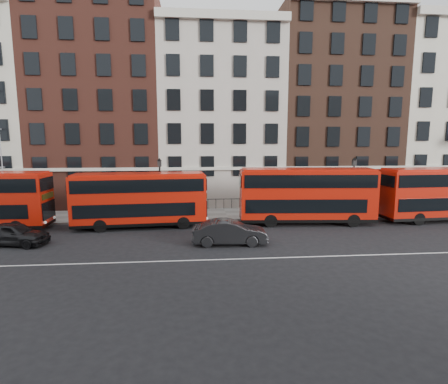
{
  "coord_description": "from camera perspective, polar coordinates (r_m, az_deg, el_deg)",
  "views": [
    {
      "loc": [
        -3.08,
        -21.8,
        7.02
      ],
      "look_at": [
        -0.67,
        5.0,
        3.0
      ],
      "focal_mm": 28.0,
      "sensor_mm": 36.0,
      "label": 1
    }
  ],
  "objects": [
    {
      "name": "ground",
      "position": [
        23.11,
        2.81,
        -9.2
      ],
      "size": [
        120.0,
        120.0,
        0.0
      ],
      "primitive_type": "plane",
      "color": "black",
      "rests_on": "ground"
    },
    {
      "name": "pavement",
      "position": [
        33.18,
        0.31,
        -3.58
      ],
      "size": [
        80.0,
        5.0,
        0.15
      ],
      "primitive_type": "cube",
      "color": "slate",
      "rests_on": "ground"
    },
    {
      "name": "kerb",
      "position": [
        30.75,
        0.75,
        -4.55
      ],
      "size": [
        80.0,
        0.3,
        0.16
      ],
      "primitive_type": "cube",
      "color": "gray",
      "rests_on": "ground"
    },
    {
      "name": "road_centre_line",
      "position": [
        21.23,
        3.57,
        -10.82
      ],
      "size": [
        70.0,
        0.12,
        0.01
      ],
      "primitive_type": "cube",
      "color": "white",
      "rests_on": "ground"
    },
    {
      "name": "building_terrace",
      "position": [
        39.9,
        -1.17,
        13.12
      ],
      "size": [
        64.0,
        11.95,
        22.0
      ],
      "color": "#B7B29E",
      "rests_on": "ground"
    },
    {
      "name": "bus_b",
      "position": [
        28.82,
        -13.59,
        -1.04
      ],
      "size": [
        10.64,
        3.25,
        4.41
      ],
      "rotation": [
        0.0,
        0.0,
        0.07
      ],
      "color": "#B51709",
      "rests_on": "ground"
    },
    {
      "name": "bus_c",
      "position": [
        30.0,
        13.27,
        -0.37
      ],
      "size": [
        11.32,
        3.48,
        4.69
      ],
      "rotation": [
        0.0,
        0.0,
        -0.07
      ],
      "color": "#B51709",
      "rests_on": "ground"
    },
    {
      "name": "bus_d",
      "position": [
        35.79,
        32.19,
        -0.1
      ],
      "size": [
        11.15,
        3.32,
        4.63
      ],
      "rotation": [
        0.0,
        0.0,
        0.06
      ],
      "color": "#B51709",
      "rests_on": "ground"
    },
    {
      "name": "car_rear",
      "position": [
        27.52,
        -31.08,
        -5.86
      ],
      "size": [
        4.83,
        2.72,
        1.55
      ],
      "primitive_type": "imported",
      "rotation": [
        0.0,
        0.0,
        1.37
      ],
      "color": "black",
      "rests_on": "ground"
    },
    {
      "name": "car_front",
      "position": [
        23.8,
        0.91,
        -6.57
      ],
      "size": [
        5.13,
        2.0,
        1.66
      ],
      "primitive_type": "imported",
      "rotation": [
        0.0,
        0.0,
        1.52
      ],
      "color": "black",
      "rests_on": "ground"
    },
    {
      "name": "lamp_post_left",
      "position": [
        30.95,
        -10.39,
        1.04
      ],
      "size": [
        0.44,
        0.44,
        5.33
      ],
      "color": "black",
      "rests_on": "pavement"
    },
    {
      "name": "lamp_post_right",
      "position": [
        33.61,
        20.32,
        1.23
      ],
      "size": [
        0.44,
        0.44,
        5.33
      ],
      "color": "black",
      "rests_on": "pavement"
    },
    {
      "name": "iron_railings",
      "position": [
        35.22,
        -0.03,
        -1.92
      ],
      "size": [
        6.6,
        0.06,
        1.0
      ],
      "primitive_type": null,
      "color": "black",
      "rests_on": "pavement"
    }
  ]
}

